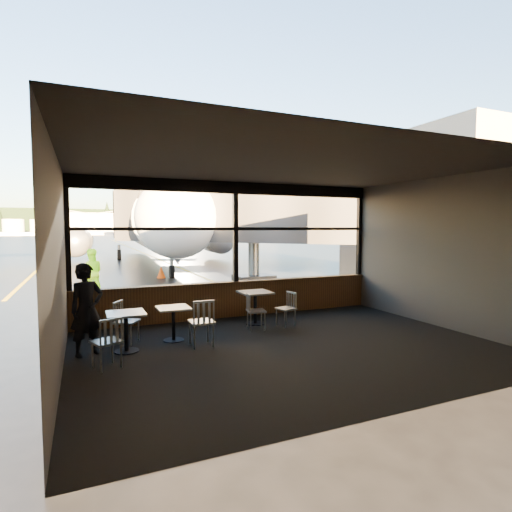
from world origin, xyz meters
TOP-DOWN VIEW (x-y plane):
  - ground_plane at (0.00, 120.00)m, footprint 520.00×520.00m
  - carpet_floor at (0.00, -3.00)m, footprint 8.00×6.00m
  - ceiling at (0.00, -3.00)m, footprint 8.00×6.00m
  - wall_left at (-4.00, -3.00)m, footprint 0.04×6.00m
  - wall_right at (4.00, -3.00)m, footprint 0.04×6.00m
  - wall_back at (0.00, -6.00)m, footprint 8.00×0.04m
  - window_sill at (0.00, 0.00)m, footprint 8.00×0.28m
  - window_header at (0.00, 0.00)m, footprint 8.00×0.18m
  - mullion_left at (-3.95, 0.00)m, footprint 0.12×0.12m
  - mullion_centre at (0.00, 0.00)m, footprint 0.12×0.12m
  - mullion_right at (3.95, 0.00)m, footprint 0.12×0.12m
  - window_transom at (0.00, 0.00)m, footprint 8.00×0.10m
  - airliner at (0.82, 19.95)m, footprint 29.70×34.88m
  - jet_bridge at (3.60, 5.50)m, footprint 9.72×11.88m
  - cafe_table_near at (0.13, -0.99)m, footprint 0.72×0.72m
  - cafe_table_mid at (-1.98, -1.65)m, footprint 0.64×0.64m
  - cafe_table_left at (-2.94, -2.03)m, footprint 0.68×0.68m
  - chair_near_e at (0.72, -1.44)m, footprint 0.53×0.53m
  - chair_near_w at (-0.06, -1.48)m, footprint 0.54×0.54m
  - chair_mid_s at (-1.56, -2.24)m, footprint 0.53×0.53m
  - chair_mid_w at (-2.87, -1.41)m, footprint 0.64×0.64m
  - chair_left_s at (-3.33, -2.81)m, footprint 0.61×0.61m
  - passenger at (-3.61, -1.96)m, footprint 0.73×0.63m
  - ground_crew at (-3.42, 4.72)m, footprint 0.82×0.65m
  - cone_nose at (-0.35, 8.95)m, footprint 0.41×0.41m
  - cone_wing at (-5.64, 20.20)m, footprint 0.39×0.39m
  - terminal_annex at (10.00, 2.50)m, footprint 5.00×7.00m
  - hangar_mid at (0.00, 185.00)m, footprint 38.00×15.00m
  - hangar_right at (60.00, 178.00)m, footprint 50.00×20.00m
  - fuel_tank_a at (-30.00, 182.00)m, footprint 8.00×8.00m
  - fuel_tank_b at (-20.00, 182.00)m, footprint 8.00×8.00m
  - fuel_tank_c at (-10.00, 182.00)m, footprint 8.00×8.00m
  - treeline at (0.00, 210.00)m, footprint 360.00×3.00m

SIDE VIEW (x-z plane):
  - ground_plane at x=0.00m, z-range 0.00..0.00m
  - carpet_floor at x=0.00m, z-range 0.01..0.01m
  - cone_wing at x=-5.64m, z-range 0.00..0.54m
  - cone_nose at x=-0.35m, z-range 0.00..0.56m
  - cafe_table_mid at x=-1.98m, z-range 0.00..0.70m
  - cafe_table_left at x=-2.94m, z-range 0.00..0.75m
  - cafe_table_near at x=0.13m, z-range 0.00..0.79m
  - chair_near_e at x=0.72m, z-range 0.00..0.81m
  - chair_near_w at x=-0.06m, z-range 0.00..0.85m
  - chair_mid_w at x=-2.87m, z-range 0.00..0.85m
  - chair_left_s at x=-3.33m, z-range 0.00..0.87m
  - window_sill at x=0.00m, z-range 0.00..0.90m
  - chair_mid_s at x=-1.56m, z-range 0.00..0.95m
  - ground_crew at x=-3.42m, z-range 0.00..1.63m
  - passenger at x=-3.61m, z-range 0.00..1.69m
  - wall_left at x=-4.00m, z-range 0.00..3.50m
  - wall_right at x=4.00m, z-range 0.00..3.50m
  - wall_back at x=0.00m, z-range 0.00..3.50m
  - mullion_left at x=-3.95m, z-range 0.90..3.50m
  - mullion_centre at x=0.00m, z-range 0.90..3.50m
  - mullion_right at x=3.95m, z-range 0.90..3.50m
  - window_transom at x=0.00m, z-range 2.26..2.34m
  - jet_bridge at x=3.60m, z-range 0.00..5.18m
  - terminal_annex at x=10.00m, z-range 0.00..6.00m
  - fuel_tank_a at x=-30.00m, z-range 0.00..6.00m
  - fuel_tank_b at x=-20.00m, z-range 0.00..6.00m
  - fuel_tank_c at x=-10.00m, z-range 0.00..6.00m
  - window_header at x=0.00m, z-range 3.20..3.50m
  - ceiling at x=0.00m, z-range 3.48..3.52m
  - hangar_mid at x=0.00m, z-range 0.00..10.00m
  - airliner at x=0.82m, z-range 0.00..10.16m
  - hangar_right at x=60.00m, z-range 0.00..12.00m
  - treeline at x=0.00m, z-range 0.00..12.00m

